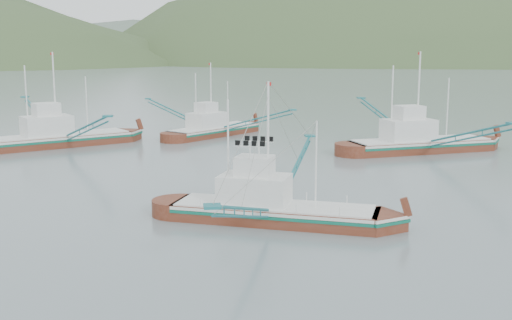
{
  "coord_description": "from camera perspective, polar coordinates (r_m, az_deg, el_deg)",
  "views": [
    {
      "loc": [
        -5.57,
        -38.03,
        11.13
      ],
      "look_at": [
        0.0,
        6.0,
        3.2
      ],
      "focal_mm": 45.0,
      "sensor_mm": 36.0,
      "label": 1
    }
  ],
  "objects": [
    {
      "name": "ridge_distant",
      "position": [
        599.2,
        -3.86,
        9.05
      ],
      "size": [
        960.0,
        400.0,
        240.0
      ],
      "primitive_type": "ellipsoid",
      "color": "slate",
      "rests_on": "ground"
    },
    {
      "name": "headland_right",
      "position": [
        528.67,
        20.69,
        8.28
      ],
      "size": [
        684.0,
        432.0,
        306.0
      ],
      "primitive_type": "ellipsoid",
      "color": "#3A5129",
      "rests_on": "ground"
    },
    {
      "name": "bg_boat_right",
      "position": [
        70.1,
        14.34,
        2.28
      ],
      "size": [
        16.0,
        27.83,
        11.37
      ],
      "rotation": [
        0.0,
        0.0,
        0.18
      ],
      "color": "#5B2413",
      "rests_on": "ground"
    },
    {
      "name": "bg_boat_left",
      "position": [
        75.12,
        -17.03,
        2.97
      ],
      "size": [
        17.17,
        26.05,
        11.28
      ],
      "rotation": [
        0.0,
        0.0,
        0.48
      ],
      "color": "#5B2413",
      "rests_on": "ground"
    },
    {
      "name": "bg_boat_far",
      "position": [
        80.32,
        -3.82,
        3.66
      ],
      "size": [
        19.92,
        20.37,
        9.8
      ],
      "rotation": [
        0.0,
        0.0,
        0.76
      ],
      "color": "#5B2413",
      "rests_on": "ground"
    },
    {
      "name": "main_boat",
      "position": [
        40.81,
        1.51,
        -2.85
      ],
      "size": [
        13.53,
        22.85,
        9.67
      ],
      "rotation": [
        0.0,
        0.0,
        -0.39
      ],
      "color": "#5B2413",
      "rests_on": "ground"
    },
    {
      "name": "ground",
      "position": [
        40.02,
        1.08,
        -6.02
      ],
      "size": [
        1200.0,
        1200.0,
        0.0
      ],
      "primitive_type": "plane",
      "color": "slate",
      "rests_on": "ground"
    }
  ]
}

